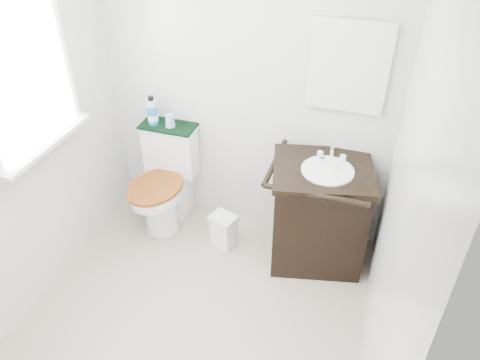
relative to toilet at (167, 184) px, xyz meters
The scene contains 13 objects.
floor 1.19m from the toilet, 58.15° to the right, with size 2.40×2.40×0.00m, color #B5A692.
wall_back 1.06m from the toilet, 21.28° to the left, with size 2.40×2.40×0.00m, color silver.
wall_left 1.37m from the toilet, 117.35° to the right, with size 2.40×2.40×0.00m, color silver.
wall_right 2.13m from the toilet, 29.61° to the right, with size 2.40×2.40×0.00m, color silver.
window 1.46m from the toilet, 123.26° to the right, with size 0.02×0.70×0.90m, color white.
mirror 1.71m from the toilet, ahead, with size 0.50×0.02×0.60m, color silver.
toilet is the anchor object (origin of this frame).
vanity 1.26m from the toilet, ahead, with size 0.80×0.73×0.92m.
trash_bin 0.61m from the toilet, 16.81° to the right, with size 0.24×0.21×0.28m.
towel 0.49m from the toilet, 90.00° to the left, with size 0.44×0.22×0.02m, color black.
mouthwash_bottle 0.61m from the toilet, 135.97° to the left, with size 0.08×0.08×0.23m.
cup 0.54m from the toilet, 76.77° to the left, with size 0.08×0.08×0.10m, color #8AAFE2.
soap_bar 1.31m from the toilet, ahead, with size 0.07×0.04×0.02m, color #176A71.
Camera 1 is at (0.93, -1.80, 2.63)m, focal length 35.00 mm.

